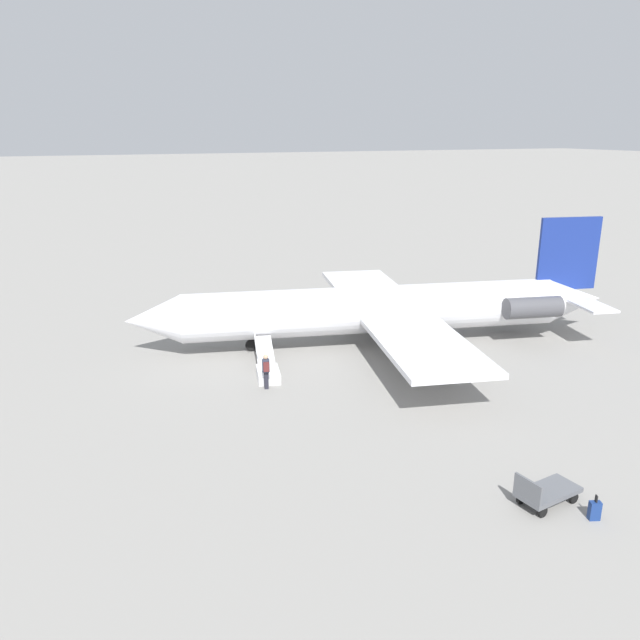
{
  "coord_description": "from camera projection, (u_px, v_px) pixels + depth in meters",
  "views": [
    {
      "loc": [
        16.4,
        30.47,
        12.03
      ],
      "look_at": [
        3.36,
        0.09,
        1.89
      ],
      "focal_mm": 35.0,
      "sensor_mm": 36.0,
      "label": 1
    }
  ],
  "objects": [
    {
      "name": "ground_plane",
      "position": [
        372.0,
        344.0,
        36.48
      ],
      "size": [
        600.0,
        600.0,
        0.0
      ],
      "primitive_type": "plane",
      "color": "gray"
    },
    {
      "name": "airplane_main",
      "position": [
        389.0,
        308.0,
        36.01
      ],
      "size": [
        28.05,
        21.36,
        7.12
      ],
      "rotation": [
        0.0,
        0.0,
        -0.23
      ],
      "color": "silver",
      "rests_on": "ground"
    },
    {
      "name": "boarding_stairs",
      "position": [
        267.0,
        369.0,
        31.62
      ],
      "size": [
        1.89,
        4.14,
        1.75
      ],
      "rotation": [
        0.0,
        0.0,
        -1.8
      ],
      "color": "silver",
      "rests_on": "ground"
    },
    {
      "name": "passenger",
      "position": [
        266.0,
        369.0,
        29.9
      ],
      "size": [
        0.4,
        0.56,
        1.74
      ],
      "rotation": [
        0.0,
        0.0,
        -1.8
      ],
      "color": "#23232D",
      "rests_on": "ground"
    },
    {
      "name": "luggage_cart",
      "position": [
        546.0,
        492.0,
        20.75
      ],
      "size": [
        2.33,
        1.39,
        1.22
      ],
      "rotation": [
        0.0,
        0.0,
        0.14
      ],
      "color": "#595B60",
      "rests_on": "ground"
    },
    {
      "name": "suitcase",
      "position": [
        595.0,
        510.0,
        19.97
      ],
      "size": [
        0.41,
        0.33,
        0.88
      ],
      "rotation": [
        0.0,
        0.0,
        2.81
      ],
      "color": "navy",
      "rests_on": "ground"
    }
  ]
}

